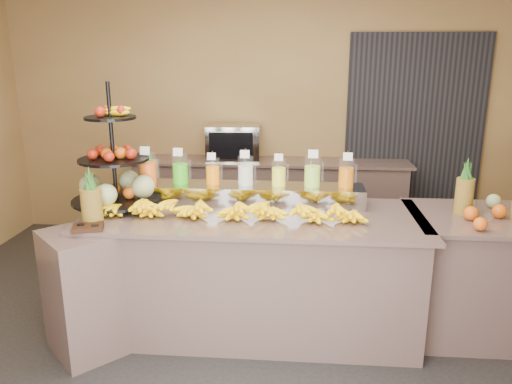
# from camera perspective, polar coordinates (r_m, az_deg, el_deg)

# --- Properties ---
(ground) EXTENTS (6.00, 6.00, 0.00)m
(ground) POSITION_cam_1_polar(r_m,az_deg,el_deg) (3.83, -0.63, -17.33)
(ground) COLOR black
(ground) RESTS_ON ground
(room_envelope) EXTENTS (6.04, 5.02, 2.82)m
(room_envelope) POSITION_cam_1_polar(r_m,az_deg,el_deg) (3.99, 3.13, 12.61)
(room_envelope) COLOR olive
(room_envelope) RESTS_ON ground
(buffet_counter) EXTENTS (2.75, 1.25, 0.93)m
(buffet_counter) POSITION_cam_1_polar(r_m,az_deg,el_deg) (3.84, -2.01, -9.29)
(buffet_counter) COLOR gray
(buffet_counter) RESTS_ON ground
(right_counter) EXTENTS (1.08, 0.88, 0.93)m
(right_counter) POSITION_cam_1_polar(r_m,az_deg,el_deg) (4.18, 24.08, -8.55)
(right_counter) COLOR gray
(right_counter) RESTS_ON ground
(back_ledge) EXTENTS (3.10, 0.55, 0.93)m
(back_ledge) POSITION_cam_1_polar(r_m,az_deg,el_deg) (5.69, 1.51, -0.90)
(back_ledge) COLOR gray
(back_ledge) RESTS_ON ground
(pitcher_tray) EXTENTS (1.85, 0.30, 0.15)m
(pitcher_tray) POSITION_cam_1_polar(r_m,az_deg,el_deg) (3.95, -1.18, -0.23)
(pitcher_tray) COLOR gray
(pitcher_tray) RESTS_ON buffet_counter
(juice_pitcher_orange_a) EXTENTS (0.13, 0.14, 0.32)m
(juice_pitcher_orange_a) POSITION_cam_1_polar(r_m,az_deg,el_deg) (4.06, -12.21, 2.49)
(juice_pitcher_orange_a) COLOR silver
(juice_pitcher_orange_a) RESTS_ON pitcher_tray
(juice_pitcher_green) EXTENTS (0.13, 0.13, 0.31)m
(juice_pitcher_green) POSITION_cam_1_polar(r_m,az_deg,el_deg) (3.99, -8.64, 2.42)
(juice_pitcher_green) COLOR silver
(juice_pitcher_green) RESTS_ON pitcher_tray
(juice_pitcher_orange_b) EXTENTS (0.11, 0.12, 0.27)m
(juice_pitcher_orange_b) POSITION_cam_1_polar(r_m,az_deg,el_deg) (3.95, -4.95, 2.19)
(juice_pitcher_orange_b) COLOR silver
(juice_pitcher_orange_b) RESTS_ON pitcher_tray
(juice_pitcher_milk) EXTENTS (0.12, 0.13, 0.30)m
(juice_pitcher_milk) POSITION_cam_1_polar(r_m,az_deg,el_deg) (3.91, -1.19, 2.25)
(juice_pitcher_milk) COLOR silver
(juice_pitcher_milk) RESTS_ON pitcher_tray
(juice_pitcher_lemon) EXTENTS (0.11, 0.12, 0.27)m
(juice_pitcher_lemon) POSITION_cam_1_polar(r_m,az_deg,el_deg) (3.89, 2.62, 2.06)
(juice_pitcher_lemon) COLOR silver
(juice_pitcher_lemon) RESTS_ON pitcher_tray
(juice_pitcher_lime) EXTENTS (0.13, 0.13, 0.31)m
(juice_pitcher_lime) POSITION_cam_1_polar(r_m,az_deg,el_deg) (3.89, 6.46, 2.15)
(juice_pitcher_lime) COLOR silver
(juice_pitcher_lime) RESTS_ON pitcher_tray
(juice_pitcher_orange_c) EXTENTS (0.12, 0.13, 0.29)m
(juice_pitcher_orange_c) POSITION_cam_1_polar(r_m,az_deg,el_deg) (3.91, 10.27, 1.96)
(juice_pitcher_orange_c) COLOR silver
(juice_pitcher_orange_c) RESTS_ON pitcher_tray
(banana_heap) EXTENTS (2.01, 0.18, 0.17)m
(banana_heap) POSITION_cam_1_polar(r_m,az_deg,el_deg) (3.63, -2.49, -1.63)
(banana_heap) COLOR yellow
(banana_heap) RESTS_ON buffet_counter
(fruit_stand) EXTENTS (0.80, 0.80, 0.95)m
(fruit_stand) POSITION_cam_1_polar(r_m,az_deg,el_deg) (3.97, -15.20, 1.75)
(fruit_stand) COLOR black
(fruit_stand) RESTS_ON buffet_counter
(condiment_caddy) EXTENTS (0.24, 0.20, 0.03)m
(condiment_caddy) POSITION_cam_1_polar(r_m,az_deg,el_deg) (3.57, -18.65, -3.85)
(condiment_caddy) COLOR black
(condiment_caddy) RESTS_ON buffet_counter
(pineapple_left_a) EXTENTS (0.15, 0.15, 0.41)m
(pineapple_left_a) POSITION_cam_1_polar(r_m,az_deg,el_deg) (3.65, -18.29, -1.12)
(pineapple_left_a) COLOR brown
(pineapple_left_a) RESTS_ON buffet_counter
(pineapple_left_b) EXTENTS (0.16, 0.16, 0.45)m
(pineapple_left_b) POSITION_cam_1_polar(r_m,az_deg,el_deg) (4.27, -12.20, 1.96)
(pineapple_left_b) COLOR brown
(pineapple_left_b) RESTS_ON buffet_counter
(right_fruit_pile) EXTENTS (0.51, 0.49, 0.27)m
(right_fruit_pile) POSITION_cam_1_polar(r_m,az_deg,el_deg) (3.90, 25.59, -1.85)
(right_fruit_pile) COLOR brown
(right_fruit_pile) RESTS_ON right_counter
(oven_warmer) EXTENTS (0.60, 0.44, 0.39)m
(oven_warmer) POSITION_cam_1_polar(r_m,az_deg,el_deg) (5.58, -2.58, 5.69)
(oven_warmer) COLOR gray
(oven_warmer) RESTS_ON back_ledge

